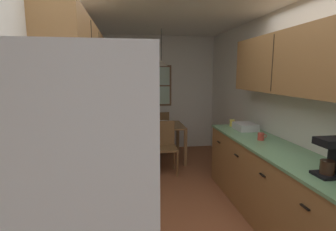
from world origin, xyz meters
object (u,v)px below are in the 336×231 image
mug_spare (232,123)px  table_serving_bowl (164,123)px  mug_by_coffeemaker (261,137)px  trash_bin (127,159)px  dining_chair_near (165,145)px  dining_table (162,131)px  microwave_over_range (52,78)px  dish_rack (245,127)px  coffee_maker (334,156)px  dining_chair_far (160,129)px  storage_canister (87,165)px

mug_spare → table_serving_bowl: mug_spare is taller
mug_by_coffeemaker → mug_spare: (-0.02, 0.87, 0.01)m
trash_bin → table_serving_bowl: size_ratio=2.91×
dining_chair_near → mug_spare: mug_spare is taller
dining_table → mug_by_coffeemaker: bearing=-63.3°
microwave_over_range → dish_rack: microwave_over_range is taller
dining_table → dish_rack: size_ratio=2.51×
microwave_over_range → dining_table: microwave_over_range is taller
dining_chair_near → coffee_maker: coffee_maker is taller
dining_chair_far → storage_canister: 3.65m
microwave_over_range → storage_canister: (0.11, 0.42, -0.71)m
mug_spare → coffee_maker: bearing=-89.6°
dining_chair_near → storage_canister: bearing=-113.2°
dining_chair_far → coffee_maker: coffee_maker is taller
dining_chair_far → dish_rack: size_ratio=2.65×
dining_chair_near → trash_bin: bearing=-168.8°
dining_chair_far → storage_canister: size_ratio=4.80×
microwave_over_range → table_serving_bowl: microwave_over_range is taller
table_serving_bowl → trash_bin: bearing=-131.8°
coffee_maker → microwave_over_range: bearing=-176.9°
dining_table → trash_bin: bearing=-132.7°
microwave_over_range → trash_bin: size_ratio=0.97×
microwave_over_range → coffee_maker: microwave_over_range is taller
mug_spare → table_serving_bowl: (-0.93, 1.21, -0.20)m
dining_chair_near → table_serving_bowl: 0.75m
dining_table → dining_chair_far: dining_chair_far is taller
mug_by_coffeemaker → dining_chair_far: bearing=110.3°
coffee_maker → table_serving_bowl: (-0.94, 3.24, -0.31)m
dining_table → table_serving_bowl: table_serving_bowl is taller
coffee_maker → mug_by_coffeemaker: bearing=89.8°
dining_chair_near → dining_chair_far: bearing=87.1°
dish_rack → dining_chair_far: bearing=117.2°
mug_by_coffeemaker → dining_chair_near: bearing=126.6°
trash_bin → coffee_maker: (1.68, -2.41, 0.75)m
microwave_over_range → trash_bin: microwave_over_range is taller
trash_bin → dish_rack: size_ratio=1.87×
microwave_over_range → mug_spare: size_ratio=5.28×
storage_canister → coffee_maker: 2.01m
dining_chair_far → mug_by_coffeemaker: size_ratio=7.72×
dining_table → dining_chair_near: (-0.02, -0.61, -0.11)m
dining_chair_near → coffee_maker: (1.02, -2.54, 0.57)m
coffee_maker → mug_spare: coffee_maker is taller
dining_chair_far → dining_chair_near: bearing=-92.9°
dining_chair_far → dish_rack: (1.04, -2.02, 0.45)m
dining_table → trash_bin: (-0.68, -0.74, -0.29)m
storage_canister → dining_table: bearing=71.0°
dining_table → storage_canister: 3.04m
storage_canister → microwave_over_range: bearing=-104.6°
microwave_over_range → mug_by_coffeemaker: bearing=31.3°
dish_rack → coffee_maker: bearing=-92.4°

